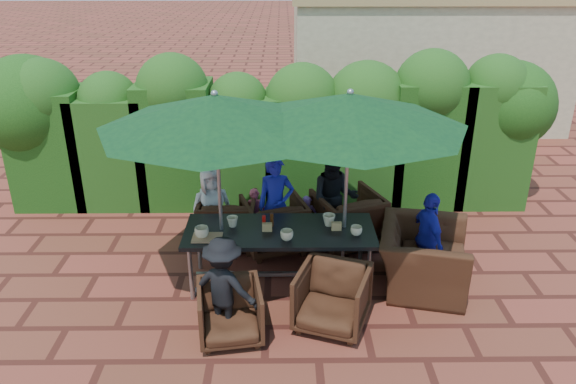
{
  "coord_description": "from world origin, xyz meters",
  "views": [
    {
      "loc": [
        0.19,
        -6.24,
        3.9
      ],
      "look_at": [
        0.26,
        0.4,
        0.99
      ],
      "focal_mm": 35.0,
      "sensor_mm": 36.0,
      "label": 1
    }
  ],
  "objects_px": {
    "umbrella_left": "(215,112)",
    "chair_far_left": "(228,219)",
    "chair_near_right": "(332,296)",
    "chair_far_mid": "(274,222)",
    "chair_far_right": "(348,216)",
    "dining_table": "(280,235)",
    "umbrella_right": "(350,110)",
    "chair_end_right": "(424,248)",
    "chair_near_left": "(230,310)"
  },
  "relations": [
    {
      "from": "umbrella_left",
      "to": "chair_far_left",
      "type": "relative_size",
      "value": 3.32
    },
    {
      "from": "umbrella_left",
      "to": "chair_near_right",
      "type": "bearing_deg",
      "value": -34.67
    },
    {
      "from": "chair_far_mid",
      "to": "chair_far_right",
      "type": "xyz_separation_m",
      "value": [
        1.03,
        0.12,
        0.02
      ]
    },
    {
      "from": "dining_table",
      "to": "chair_near_right",
      "type": "bearing_deg",
      "value": -56.35
    },
    {
      "from": "umbrella_right",
      "to": "chair_far_left",
      "type": "height_order",
      "value": "umbrella_right"
    },
    {
      "from": "chair_far_mid",
      "to": "chair_far_right",
      "type": "relative_size",
      "value": 0.95
    },
    {
      "from": "chair_far_left",
      "to": "chair_far_right",
      "type": "relative_size",
      "value": 0.94
    },
    {
      "from": "chair_far_right",
      "to": "chair_end_right",
      "type": "relative_size",
      "value": 0.73
    },
    {
      "from": "chair_near_left",
      "to": "chair_far_right",
      "type": "bearing_deg",
      "value": 45.59
    },
    {
      "from": "chair_far_right",
      "to": "chair_near_right",
      "type": "relative_size",
      "value": 1.13
    },
    {
      "from": "chair_near_right",
      "to": "dining_table",
      "type": "bearing_deg",
      "value": 143.34
    },
    {
      "from": "chair_near_left",
      "to": "chair_near_right",
      "type": "distance_m",
      "value": 1.13
    },
    {
      "from": "chair_far_mid",
      "to": "chair_near_right",
      "type": "distance_m",
      "value": 1.87
    },
    {
      "from": "umbrella_right",
      "to": "chair_far_mid",
      "type": "bearing_deg",
      "value": 137.22
    },
    {
      "from": "chair_far_left",
      "to": "chair_near_right",
      "type": "relative_size",
      "value": 1.06
    },
    {
      "from": "umbrella_left",
      "to": "chair_near_right",
      "type": "distance_m",
      "value": 2.41
    },
    {
      "from": "umbrella_right",
      "to": "chair_near_left",
      "type": "bearing_deg",
      "value": -139.32
    },
    {
      "from": "chair_end_right",
      "to": "umbrella_left",
      "type": "bearing_deg",
      "value": 101.2
    },
    {
      "from": "chair_far_left",
      "to": "umbrella_right",
      "type": "bearing_deg",
      "value": 149.78
    },
    {
      "from": "chair_near_right",
      "to": "umbrella_left",
      "type": "bearing_deg",
      "value": 165.03
    },
    {
      "from": "umbrella_right",
      "to": "chair_far_right",
      "type": "distance_m",
      "value": 2.01
    },
    {
      "from": "chair_end_right",
      "to": "chair_far_left",
      "type": "bearing_deg",
      "value": 80.1
    },
    {
      "from": "chair_far_right",
      "to": "chair_near_left",
      "type": "xyz_separation_m",
      "value": [
        -1.48,
        -2.06,
        -0.09
      ]
    },
    {
      "from": "chair_far_left",
      "to": "chair_near_right",
      "type": "xyz_separation_m",
      "value": [
        1.31,
        -1.87,
        -0.02
      ]
    },
    {
      "from": "chair_far_left",
      "to": "chair_end_right",
      "type": "relative_size",
      "value": 0.68
    },
    {
      "from": "chair_far_mid",
      "to": "chair_near_left",
      "type": "relative_size",
      "value": 1.2
    },
    {
      "from": "chair_far_mid",
      "to": "umbrella_left",
      "type": "bearing_deg",
      "value": 37.01
    },
    {
      "from": "chair_end_right",
      "to": "chair_near_right",
      "type": "bearing_deg",
      "value": 137.37
    },
    {
      "from": "umbrella_left",
      "to": "umbrella_right",
      "type": "xyz_separation_m",
      "value": [
        1.5,
        0.05,
        0.0
      ]
    },
    {
      "from": "chair_far_mid",
      "to": "umbrella_right",
      "type": "bearing_deg",
      "value": 120.35
    },
    {
      "from": "dining_table",
      "to": "chair_far_right",
      "type": "distance_m",
      "value": 1.4
    },
    {
      "from": "umbrella_left",
      "to": "chair_near_right",
      "type": "relative_size",
      "value": 3.51
    },
    {
      "from": "chair_near_left",
      "to": "chair_end_right",
      "type": "bearing_deg",
      "value": 14.68
    },
    {
      "from": "dining_table",
      "to": "chair_far_left",
      "type": "bearing_deg",
      "value": 126.25
    },
    {
      "from": "chair_far_right",
      "to": "dining_table",
      "type": "bearing_deg",
      "value": 25.22
    },
    {
      "from": "chair_far_left",
      "to": "chair_far_mid",
      "type": "height_order",
      "value": "chair_far_mid"
    },
    {
      "from": "chair_far_left",
      "to": "dining_table",
      "type": "bearing_deg",
      "value": 127.44
    },
    {
      "from": "umbrella_left",
      "to": "chair_far_mid",
      "type": "relative_size",
      "value": 3.26
    },
    {
      "from": "chair_near_right",
      "to": "chair_end_right",
      "type": "distance_m",
      "value": 1.43
    },
    {
      "from": "umbrella_left",
      "to": "chair_end_right",
      "type": "xyz_separation_m",
      "value": [
        2.47,
        -0.09,
        -1.69
      ]
    },
    {
      "from": "chair_far_right",
      "to": "chair_near_left",
      "type": "distance_m",
      "value": 2.54
    },
    {
      "from": "dining_table",
      "to": "chair_far_mid",
      "type": "xyz_separation_m",
      "value": [
        -0.08,
        0.88,
        -0.26
      ]
    },
    {
      "from": "umbrella_left",
      "to": "chair_far_mid",
      "type": "xyz_separation_m",
      "value": [
        0.62,
        0.86,
        -1.8
      ]
    },
    {
      "from": "umbrella_right",
      "to": "chair_far_right",
      "type": "height_order",
      "value": "umbrella_right"
    },
    {
      "from": "umbrella_left",
      "to": "chair_near_left",
      "type": "distance_m",
      "value": 2.17
    },
    {
      "from": "umbrella_left",
      "to": "chair_far_left",
      "type": "xyz_separation_m",
      "value": [
        -0.02,
        0.98,
        -1.81
      ]
    },
    {
      "from": "chair_far_right",
      "to": "chair_end_right",
      "type": "bearing_deg",
      "value": 106.08
    },
    {
      "from": "dining_table",
      "to": "chair_near_left",
      "type": "distance_m",
      "value": 1.24
    },
    {
      "from": "umbrella_right",
      "to": "chair_far_left",
      "type": "bearing_deg",
      "value": 148.59
    },
    {
      "from": "dining_table",
      "to": "chair_near_left",
      "type": "relative_size",
      "value": 3.34
    }
  ]
}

